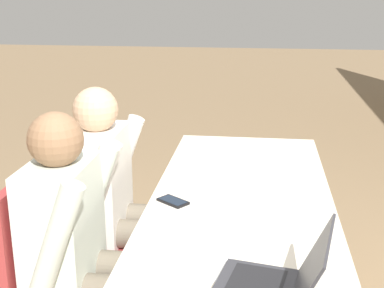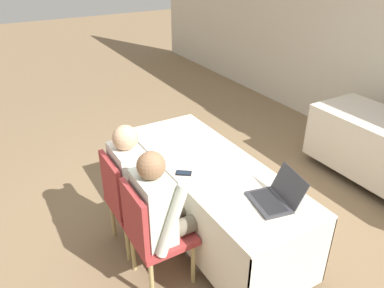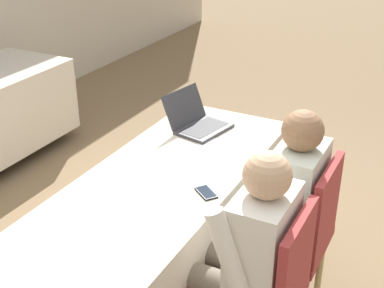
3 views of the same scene
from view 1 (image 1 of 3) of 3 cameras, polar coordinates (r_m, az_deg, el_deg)
name	(u,v)px [view 1 (image 1 of 3)]	position (r m, az deg, el deg)	size (l,w,h in m)	color
conference_table_near	(240,246)	(2.22, 5.10, -10.81)	(2.00, 0.75, 0.74)	beige
laptop	(269,287)	(1.54, 8.22, -14.88)	(0.38, 0.37, 0.22)	#333338
cell_phone	(173,202)	(2.17, -2.06, -6.17)	(0.13, 0.14, 0.01)	black
paper_beside_laptop	(191,267)	(1.71, -0.10, -12.97)	(0.31, 0.36, 0.00)	white
chair_near_left	(96,227)	(2.57, -10.18, -8.69)	(0.44, 0.44, 0.90)	tan
chair_near_right	(60,280)	(2.18, -13.93, -13.88)	(0.44, 0.44, 0.90)	tan
person_checkered_shirt	(116,196)	(2.48, -8.09, -5.53)	(0.50, 0.52, 1.16)	#665B4C
person_white_shirt	(83,244)	(2.07, -11.54, -10.39)	(0.50, 0.52, 1.16)	#665B4C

